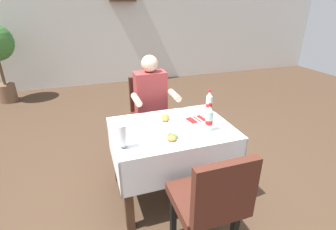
% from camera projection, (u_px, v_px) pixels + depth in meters
% --- Properties ---
extents(ground_plane, '(11.00, 11.00, 0.00)m').
position_uv_depth(ground_plane, '(177.00, 185.00, 2.69)').
color(ground_plane, '#473323').
extents(back_wall, '(11.00, 0.12, 3.05)m').
position_uv_depth(back_wall, '(114.00, 15.00, 5.60)').
color(back_wall, silver).
rests_on(back_wall, ground).
extents(main_dining_table, '(1.10, 0.81, 0.73)m').
position_uv_depth(main_dining_table, '(171.00, 143.00, 2.39)').
color(main_dining_table, white).
rests_on(main_dining_table, ground).
extents(chair_far_diner_seat, '(0.44, 0.50, 0.97)m').
position_uv_depth(chair_far_diner_seat, '(150.00, 112.00, 3.09)').
color(chair_far_diner_seat, '#4C2319').
rests_on(chair_far_diner_seat, ground).
extents(chair_near_camera_side, '(0.44, 0.50, 0.97)m').
position_uv_depth(chair_near_camera_side, '(210.00, 201.00, 1.71)').
color(chair_near_camera_side, '#4C2319').
rests_on(chair_near_camera_side, ground).
extents(seated_diner_far, '(0.50, 0.46, 1.26)m').
position_uv_depth(seated_diner_far, '(152.00, 103.00, 2.93)').
color(seated_diner_far, '#282D42').
rests_on(seated_diner_far, ground).
extents(plate_near_camera, '(0.24, 0.24, 0.06)m').
position_uv_depth(plate_near_camera, '(171.00, 138.00, 2.10)').
color(plate_near_camera, white).
rests_on(plate_near_camera, main_dining_table).
extents(plate_far_diner, '(0.26, 0.26, 0.06)m').
position_uv_depth(plate_far_diner, '(165.00, 119.00, 2.44)').
color(plate_far_diner, white).
rests_on(plate_far_diner, main_dining_table).
extents(beer_glass_left, '(0.07, 0.07, 0.21)m').
position_uv_depth(beer_glass_left, '(123.00, 136.00, 1.94)').
color(beer_glass_left, white).
rests_on(beer_glass_left, main_dining_table).
extents(cola_bottle_primary, '(0.07, 0.07, 0.26)m').
position_uv_depth(cola_bottle_primary, '(209.00, 119.00, 2.22)').
color(cola_bottle_primary, silver).
rests_on(cola_bottle_primary, main_dining_table).
extents(cola_bottle_secondary, '(0.07, 0.07, 0.24)m').
position_uv_depth(cola_bottle_secondary, '(209.00, 102.00, 2.60)').
color(cola_bottle_secondary, silver).
rests_on(cola_bottle_secondary, main_dining_table).
extents(napkin_cutlery_set, '(0.19, 0.20, 0.01)m').
position_uv_depth(napkin_cutlery_set, '(196.00, 119.00, 2.47)').
color(napkin_cutlery_set, maroon).
rests_on(napkin_cutlery_set, main_dining_table).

